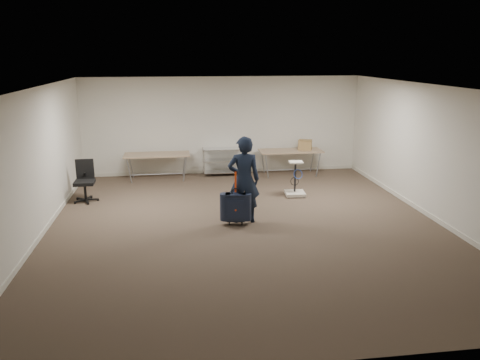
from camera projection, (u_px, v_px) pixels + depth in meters
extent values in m
plane|color=#453329|center=(246.00, 225.00, 9.62)|extent=(9.00, 9.00, 0.00)
plane|color=silver|center=(223.00, 126.00, 13.55)|extent=(8.00, 0.00, 8.00)
plane|color=silver|center=(310.00, 250.00, 4.95)|extent=(8.00, 0.00, 8.00)
plane|color=silver|center=(34.00, 165.00, 8.72)|extent=(0.00, 9.00, 9.00)
plane|color=silver|center=(435.00, 153.00, 9.78)|extent=(0.00, 9.00, 9.00)
plane|color=white|center=(246.00, 87.00, 8.89)|extent=(8.00, 8.00, 0.00)
cube|color=beige|center=(223.00, 171.00, 13.90)|extent=(8.00, 0.02, 0.10)
cube|color=beige|center=(43.00, 233.00, 9.07)|extent=(0.02, 9.00, 0.10)
cube|color=beige|center=(428.00, 214.00, 10.13)|extent=(0.02, 9.00, 0.10)
cube|color=#9F8262|center=(157.00, 155.00, 12.95)|extent=(1.80, 0.75, 0.03)
cylinder|color=gray|center=(158.00, 174.00, 13.10)|extent=(1.50, 0.02, 0.02)
cylinder|color=gray|center=(129.00, 171.00, 12.66)|extent=(0.13, 0.04, 0.69)
cylinder|color=gray|center=(185.00, 169.00, 12.86)|extent=(0.13, 0.04, 0.69)
cylinder|color=gray|center=(131.00, 166.00, 13.24)|extent=(0.13, 0.04, 0.69)
cylinder|color=gray|center=(184.00, 164.00, 13.44)|extent=(0.13, 0.04, 0.69)
cube|color=#9F8262|center=(291.00, 151.00, 13.46)|extent=(1.80, 0.75, 0.03)
cylinder|color=gray|center=(290.00, 170.00, 13.61)|extent=(1.50, 0.02, 0.02)
cylinder|color=gray|center=(267.00, 166.00, 13.17)|extent=(0.13, 0.04, 0.69)
cylinder|color=gray|center=(318.00, 165.00, 13.37)|extent=(0.13, 0.04, 0.69)
cylinder|color=gray|center=(263.00, 162.00, 13.74)|extent=(0.13, 0.04, 0.69)
cylinder|color=gray|center=(312.00, 160.00, 13.94)|extent=(0.13, 0.04, 0.69)
cylinder|color=silver|center=(204.00, 164.00, 13.23)|extent=(0.02, 0.02, 0.80)
cylinder|color=silver|center=(246.00, 163.00, 13.39)|extent=(0.02, 0.02, 0.80)
cylinder|color=silver|center=(203.00, 160.00, 13.66)|extent=(0.02, 0.02, 0.80)
cylinder|color=silver|center=(244.00, 159.00, 13.82)|extent=(0.02, 0.02, 0.80)
cube|color=silver|center=(224.00, 172.00, 13.61)|extent=(1.20, 0.45, 0.02)
cube|color=silver|center=(224.00, 160.00, 13.51)|extent=(1.20, 0.45, 0.02)
cube|color=silver|center=(224.00, 149.00, 13.43)|extent=(1.20, 0.45, 0.01)
imported|color=black|center=(244.00, 180.00, 9.60)|extent=(0.68, 0.47, 1.82)
cube|color=black|center=(236.00, 207.00, 9.56)|extent=(0.44, 0.29, 0.56)
cube|color=black|center=(236.00, 220.00, 9.65)|extent=(0.39, 0.21, 0.03)
cylinder|color=black|center=(229.00, 223.00, 9.65)|extent=(0.04, 0.08, 0.08)
cylinder|color=black|center=(242.00, 223.00, 9.65)|extent=(0.04, 0.08, 0.08)
torus|color=black|center=(236.00, 192.00, 9.47)|extent=(0.18, 0.05, 0.18)
cube|color=#F8420D|center=(236.00, 182.00, 9.44)|extent=(0.04, 0.01, 0.43)
cylinder|color=black|center=(86.00, 200.00, 11.17)|extent=(0.60, 0.60, 0.09)
cylinder|color=black|center=(85.00, 191.00, 11.12)|extent=(0.06, 0.06, 0.40)
cube|color=black|center=(84.00, 183.00, 11.06)|extent=(0.47, 0.47, 0.08)
cube|color=black|center=(85.00, 169.00, 11.20)|extent=(0.42, 0.07, 0.48)
cube|color=silver|center=(295.00, 193.00, 11.63)|extent=(0.51, 0.51, 0.08)
cylinder|color=black|center=(289.00, 197.00, 11.43)|extent=(0.06, 0.06, 0.04)
cylinder|color=black|center=(295.00, 177.00, 11.56)|extent=(0.05, 0.05, 0.76)
cube|color=silver|center=(296.00, 162.00, 11.42)|extent=(0.35, 0.31, 0.04)
torus|color=#244CB5|center=(298.00, 174.00, 11.43)|extent=(0.25, 0.12, 0.23)
cube|color=#A2764B|center=(305.00, 145.00, 13.52)|extent=(0.45, 0.40, 0.28)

